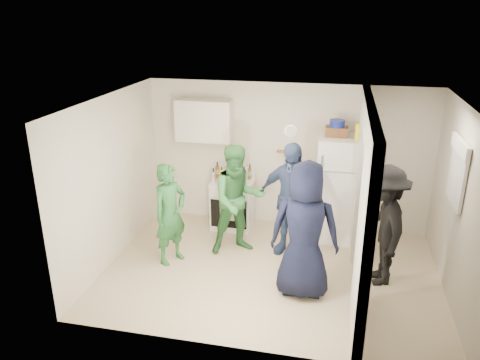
% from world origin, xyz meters
% --- Properties ---
extents(floor, '(4.80, 4.80, 0.00)m').
position_xyz_m(floor, '(0.00, 0.00, 0.00)').
color(floor, '#C6B38B').
rests_on(floor, ground).
extents(wall_back, '(4.80, 0.00, 4.80)m').
position_xyz_m(wall_back, '(0.00, 1.70, 1.25)').
color(wall_back, silver).
rests_on(wall_back, floor).
extents(wall_front, '(4.80, 0.00, 4.80)m').
position_xyz_m(wall_front, '(0.00, -1.70, 1.25)').
color(wall_front, silver).
rests_on(wall_front, floor).
extents(wall_left, '(0.00, 3.40, 3.40)m').
position_xyz_m(wall_left, '(-2.40, 0.00, 1.25)').
color(wall_left, silver).
rests_on(wall_left, floor).
extents(wall_right, '(0.00, 3.40, 3.40)m').
position_xyz_m(wall_right, '(2.40, 0.00, 1.25)').
color(wall_right, silver).
rests_on(wall_right, floor).
extents(ceiling, '(4.80, 4.80, 0.00)m').
position_xyz_m(ceiling, '(0.00, 0.00, 2.50)').
color(ceiling, white).
rests_on(ceiling, wall_back).
extents(partition_pier_back, '(0.12, 1.20, 2.50)m').
position_xyz_m(partition_pier_back, '(1.20, 1.10, 1.25)').
color(partition_pier_back, silver).
rests_on(partition_pier_back, floor).
extents(partition_pier_front, '(0.12, 1.20, 2.50)m').
position_xyz_m(partition_pier_front, '(1.20, -1.10, 1.25)').
color(partition_pier_front, silver).
rests_on(partition_pier_front, floor).
extents(partition_header, '(0.12, 1.00, 0.40)m').
position_xyz_m(partition_header, '(1.20, 0.00, 2.30)').
color(partition_header, silver).
rests_on(partition_header, partition_pier_back).
extents(stove, '(0.71, 0.59, 0.85)m').
position_xyz_m(stove, '(-0.89, 1.37, 0.42)').
color(stove, white).
rests_on(stove, floor).
extents(upper_cabinet, '(0.95, 0.34, 0.70)m').
position_xyz_m(upper_cabinet, '(-1.40, 1.52, 1.85)').
color(upper_cabinet, silver).
rests_on(upper_cabinet, wall_back).
extents(fridge, '(0.72, 0.69, 1.74)m').
position_xyz_m(fridge, '(0.90, 1.34, 0.87)').
color(fridge, white).
rests_on(fridge, floor).
extents(wicker_basket, '(0.35, 0.25, 0.15)m').
position_xyz_m(wicker_basket, '(0.80, 1.39, 1.81)').
color(wicker_basket, brown).
rests_on(wicker_basket, fridge).
extents(blue_bowl, '(0.24, 0.24, 0.11)m').
position_xyz_m(blue_bowl, '(0.80, 1.39, 1.94)').
color(blue_bowl, navy).
rests_on(blue_bowl, wicker_basket).
extents(yellow_cup_stack_top, '(0.09, 0.09, 0.25)m').
position_xyz_m(yellow_cup_stack_top, '(1.12, 1.24, 1.86)').
color(yellow_cup_stack_top, yellow).
rests_on(yellow_cup_stack_top, fridge).
extents(wall_clock, '(0.22, 0.02, 0.22)m').
position_xyz_m(wall_clock, '(0.05, 1.68, 1.70)').
color(wall_clock, white).
rests_on(wall_clock, wall_back).
extents(spice_shelf, '(0.35, 0.08, 0.03)m').
position_xyz_m(spice_shelf, '(0.00, 1.65, 1.35)').
color(spice_shelf, olive).
rests_on(spice_shelf, wall_back).
extents(nook_window, '(0.03, 0.70, 0.80)m').
position_xyz_m(nook_window, '(2.38, 0.20, 1.65)').
color(nook_window, black).
rests_on(nook_window, wall_right).
extents(nook_window_frame, '(0.04, 0.76, 0.86)m').
position_xyz_m(nook_window_frame, '(2.36, 0.20, 1.65)').
color(nook_window_frame, white).
rests_on(nook_window_frame, wall_right).
extents(nook_valance, '(0.04, 0.82, 0.18)m').
position_xyz_m(nook_valance, '(2.34, 0.20, 2.00)').
color(nook_valance, white).
rests_on(nook_valance, wall_right).
extents(yellow_cup_stack_stove, '(0.09, 0.09, 0.25)m').
position_xyz_m(yellow_cup_stack_stove, '(-1.01, 1.15, 0.97)').
color(yellow_cup_stack_stove, yellow).
rests_on(yellow_cup_stack_stove, stove).
extents(red_cup, '(0.09, 0.09, 0.12)m').
position_xyz_m(red_cup, '(-0.67, 1.17, 0.91)').
color(red_cup, red).
rests_on(red_cup, stove).
extents(person_green_left, '(0.60, 0.68, 1.55)m').
position_xyz_m(person_green_left, '(-1.52, 0.01, 0.78)').
color(person_green_left, '#2D723A').
rests_on(person_green_left, floor).
extents(person_green_center, '(1.05, 0.97, 1.74)m').
position_xyz_m(person_green_center, '(-0.61, 0.54, 0.87)').
color(person_green_center, '#347741').
rests_on(person_green_center, floor).
extents(person_denim, '(1.14, 0.76, 1.80)m').
position_xyz_m(person_denim, '(0.18, 0.66, 0.90)').
color(person_denim, '#344A72').
rests_on(person_denim, floor).
extents(person_navy, '(0.92, 0.61, 1.87)m').
position_xyz_m(person_navy, '(0.50, -0.43, 0.93)').
color(person_navy, black).
rests_on(person_navy, floor).
extents(person_nook, '(0.82, 1.20, 1.71)m').
position_xyz_m(person_nook, '(1.52, 0.10, 0.86)').
color(person_nook, black).
rests_on(person_nook, floor).
extents(bottle_a, '(0.07, 0.07, 0.29)m').
position_xyz_m(bottle_a, '(-1.18, 1.49, 0.99)').
color(bottle_a, brown).
rests_on(bottle_a, stove).
extents(bottle_b, '(0.06, 0.06, 0.27)m').
position_xyz_m(bottle_b, '(-1.06, 1.30, 0.98)').
color(bottle_b, '#164417').
rests_on(bottle_b, stove).
extents(bottle_c, '(0.08, 0.08, 0.32)m').
position_xyz_m(bottle_c, '(-0.97, 1.51, 1.00)').
color(bottle_c, white).
rests_on(bottle_c, stove).
extents(bottle_d, '(0.08, 0.08, 0.30)m').
position_xyz_m(bottle_d, '(-0.85, 1.31, 1.00)').
color(bottle_d, brown).
rests_on(bottle_d, stove).
extents(bottle_e, '(0.07, 0.07, 0.32)m').
position_xyz_m(bottle_e, '(-0.80, 1.55, 1.00)').
color(bottle_e, gray).
rests_on(bottle_e, stove).
extents(bottle_f, '(0.07, 0.07, 0.27)m').
position_xyz_m(bottle_f, '(-0.69, 1.40, 0.98)').
color(bottle_f, '#133416').
rests_on(bottle_f, stove).
extents(bottle_g, '(0.06, 0.06, 0.27)m').
position_xyz_m(bottle_g, '(-0.61, 1.53, 0.98)').
color(bottle_g, olive).
rests_on(bottle_g, stove).
extents(bottle_h, '(0.07, 0.07, 0.25)m').
position_xyz_m(bottle_h, '(-1.19, 1.26, 0.97)').
color(bottle_h, '#B3B9C0').
rests_on(bottle_h, stove).
extents(bottle_i, '(0.08, 0.08, 0.25)m').
position_xyz_m(bottle_i, '(-0.82, 1.46, 0.97)').
color(bottle_i, '#542D0E').
rests_on(bottle_i, stove).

